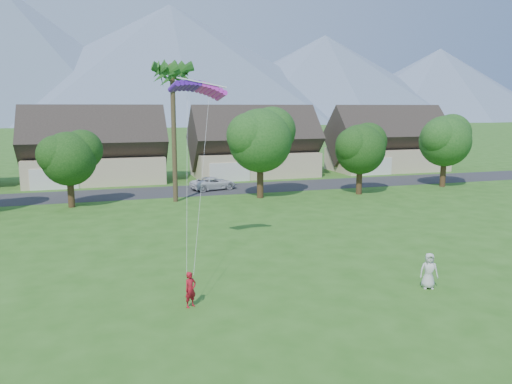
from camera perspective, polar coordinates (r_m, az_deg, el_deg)
name	(u,v)px	position (r m, az deg, el deg)	size (l,w,h in m)	color
ground	(331,328)	(20.53, 8.59, -15.12)	(500.00, 500.00, 0.00)	#2D6019
street	(187,191)	(52.09, -7.84, 0.14)	(90.00, 7.00, 0.01)	#2D2D30
kite_flyer	(190,290)	(22.14, -7.50, -10.99)	(0.57, 0.38, 1.58)	#A71320
watcher	(429,271)	(25.43, 19.16, -8.50)	(0.85, 0.55, 1.74)	silver
parked_car	(213,183)	(52.49, -4.90, 1.00)	(2.24, 4.85, 1.35)	silver
mountain_ridge	(134,67)	(278.10, -13.72, 13.66)	(540.00, 240.00, 70.00)	slate
houses_row	(178,150)	(60.56, -8.86, 4.72)	(72.75, 8.19, 8.86)	beige
tree_row	(185,149)	(45.35, -8.14, 4.93)	(62.27, 6.67, 8.45)	#47301C
fan_palm	(172,70)	(45.76, -9.56, 13.61)	(3.00, 3.00, 13.80)	#4C3D26
parafoil_kite	(198,87)	(27.55, -6.63, 11.86)	(3.18, 1.31, 0.50)	#5317AD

